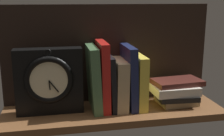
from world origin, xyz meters
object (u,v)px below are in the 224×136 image
book_black_skeptic (110,82)px  framed_clock (49,81)px  book_stack_side (175,92)px  book_yellow_seinlanguage (138,81)px  book_tan_shortstories (119,84)px  book_navy_bierce (129,77)px  book_red_requiem (103,76)px  book_green_romantic (94,78)px

book_black_skeptic → framed_clock: bearing=-177.0°
book_black_skeptic → book_stack_side: 25.08cm
book_black_skeptic → framed_clock: 21.24cm
book_yellow_seinlanguage → book_tan_shortstories: bearing=180.0°
book_black_skeptic → book_stack_side: (24.57, -1.29, -4.86)cm
book_navy_bierce → framed_clock: bearing=-177.7°
book_navy_bierce → book_yellow_seinlanguage: (3.31, 0.00, -1.67)cm
framed_clock → book_navy_bierce: bearing=2.3°
book_red_requiem → book_yellow_seinlanguage: bearing=0.0°
book_black_skeptic → book_stack_side: bearing=-3.0°
book_yellow_seinlanguage → book_stack_side: book_yellow_seinlanguage is taller
book_red_requiem → book_green_romantic: bearing=180.0°
book_green_romantic → book_tan_shortstories: size_ratio=1.30×
book_black_skeptic → framed_clock: (-21.14, -1.12, 1.81)cm
book_stack_side → book_tan_shortstories: bearing=176.5°
book_red_requiem → book_yellow_seinlanguage: book_red_requiem is taller
book_black_skeptic → book_yellow_seinlanguage: 10.28cm
book_green_romantic → book_tan_shortstories: 9.46cm
book_yellow_seinlanguage → book_green_romantic: bearing=180.0°
book_tan_shortstories → book_yellow_seinlanguage: 7.08cm
book_green_romantic → book_black_skeptic: 6.09cm
book_tan_shortstories → book_red_requiem: bearing=180.0°
book_black_skeptic → book_navy_bierce: size_ratio=0.86×
book_navy_bierce → book_stack_side: 18.77cm
book_tan_shortstories → book_navy_bierce: book_navy_bierce is taller
book_red_requiem → framed_clock: size_ratio=1.06×
book_navy_bierce → book_yellow_seinlanguage: book_navy_bierce is taller
book_tan_shortstories → book_navy_bierce: 4.46cm
book_green_romantic → framed_clock: 15.32cm
book_green_romantic → book_tan_shortstories: bearing=0.0°
book_yellow_seinlanguage → framed_clock: size_ratio=0.84×
book_green_romantic → book_stack_side: 31.14cm
book_tan_shortstories → framed_clock: framed_clock is taller
book_red_requiem → book_black_skeptic: (2.60, 0.00, -2.39)cm
book_tan_shortstories → book_stack_side: book_tan_shortstories is taller
book_green_romantic → book_black_skeptic: (5.85, 0.00, -1.67)cm
book_stack_side → book_navy_bierce: bearing=175.8°
book_black_skeptic → book_tan_shortstories: size_ratio=1.11×
book_navy_bierce → book_stack_side: book_navy_bierce is taller
book_navy_bierce → framed_clock: 28.13cm
book_green_romantic → book_stack_side: bearing=-2.4°
book_green_romantic → book_red_requiem: bearing=0.0°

